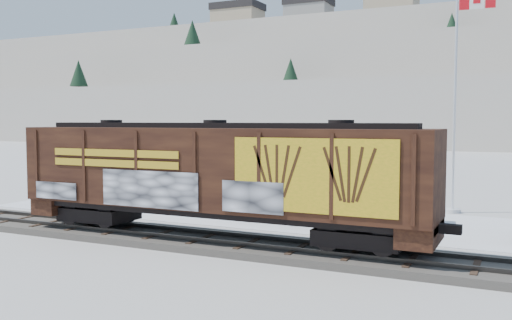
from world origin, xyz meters
The scene contains 8 objects.
ground centered at (0.00, 0.00, 0.00)m, with size 500.00×500.00×0.00m, color white.
rail_track centered at (0.00, 0.00, 0.15)m, with size 50.00×3.40×0.43m.
parking_strip centered at (0.00, 7.50, 0.01)m, with size 40.00×8.00×0.03m, color white.
hillside centered at (-0.05, 139.79, 14.37)m, with size 360.00×110.00×93.00m.
hopper_railcar centered at (-3.53, -0.01, 2.86)m, with size 16.72×3.06×4.36m.
flagpole centered at (3.97, 12.38, 4.36)m, with size 2.30×0.90×11.76m.
car_silver centered at (-3.61, 5.72, 0.70)m, with size 1.57×3.91×1.33m, color silver.
car_white centered at (1.58, 8.16, 0.83)m, with size 1.69×4.84×1.60m, color white.
Camera 1 is at (7.32, -19.13, 4.89)m, focal length 40.00 mm.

